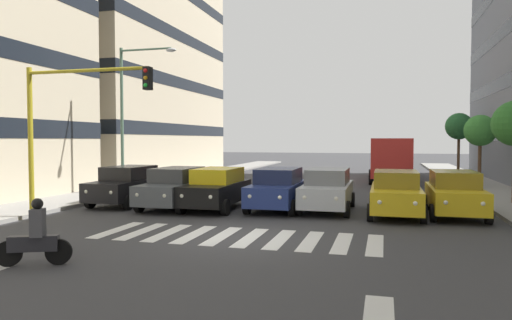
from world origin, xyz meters
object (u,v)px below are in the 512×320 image
(bus_behind_traffic, at_px, (391,154))
(street_lamp_right, at_px, (130,104))
(car_1, at_px, (396,193))
(street_tree_2, at_px, (480,131))
(car_2, at_px, (327,189))
(car_0, at_px, (455,193))
(car_4, at_px, (217,188))
(car_3, at_px, (278,189))
(car_5, at_px, (176,187))
(street_tree_3, at_px, (459,127))
(car_6, at_px, (128,185))
(traffic_light_gantry, at_px, (64,116))
(motorcycle_with_rider, at_px, (35,238))

(bus_behind_traffic, distance_m, street_lamp_right, 18.73)
(car_1, height_order, street_tree_2, street_tree_2)
(car_2, distance_m, street_tree_2, 14.09)
(car_0, xyz_separation_m, car_4, (9.35, 0.67, 0.00))
(car_1, distance_m, street_lamp_right, 14.17)
(car_4, bearing_deg, car_3, -167.47)
(car_2, bearing_deg, street_tree_2, -124.03)
(car_5, bearing_deg, car_3, -170.92)
(car_1, distance_m, car_2, 2.73)
(car_2, relative_size, car_3, 1.00)
(car_2, distance_m, street_tree_3, 20.77)
(car_3, xyz_separation_m, street_lamp_right, (8.52, -2.90, 3.88))
(car_0, xyz_separation_m, car_5, (11.16, 0.80, 0.00))
(car_6, bearing_deg, bus_behind_traffic, -125.74)
(street_tree_2, bearing_deg, street_lamp_right, 25.60)
(car_0, height_order, car_5, same)
(car_6, bearing_deg, street_lamp_right, -62.32)
(car_3, distance_m, street_lamp_right, 9.81)
(traffic_light_gantry, distance_m, street_tree_2, 23.28)
(car_1, distance_m, motorcycle_with_rider, 12.62)
(bus_behind_traffic, xyz_separation_m, street_tree_3, (-4.98, -3.43, 2.04))
(car_3, relative_size, motorcycle_with_rider, 2.78)
(car_5, height_order, street_lamp_right, street_lamp_right)
(street_tree_2, xyz_separation_m, street_tree_3, (0.11, -7.60, 0.46))
(car_0, bearing_deg, street_tree_2, -104.23)
(street_lamp_right, xyz_separation_m, street_tree_2, (-18.31, -8.77, -1.33))
(car_1, distance_m, bus_behind_traffic, 16.26)
(car_3, height_order, street_lamp_right, street_lamp_right)
(car_3, height_order, street_tree_3, street_tree_3)
(car_0, height_order, car_2, same)
(car_1, bearing_deg, bus_behind_traffic, -90.00)
(bus_behind_traffic, height_order, street_tree_2, street_tree_2)
(car_2, xyz_separation_m, car_3, (2.03, 0.20, 0.00))
(bus_behind_traffic, bearing_deg, car_2, 80.33)
(car_5, distance_m, street_tree_2, 18.92)
(car_0, bearing_deg, traffic_light_gantry, 20.26)
(car_2, height_order, traffic_light_gantry, traffic_light_gantry)
(car_3, relative_size, street_tree_3, 0.93)
(car_6, bearing_deg, car_5, 170.03)
(traffic_light_gantry, bearing_deg, street_tree_2, -134.76)
(car_5, height_order, bus_behind_traffic, bus_behind_traffic)
(car_4, xyz_separation_m, motorcycle_with_rider, (1.01, 9.40, -0.24))
(car_6, xyz_separation_m, bus_behind_traffic, (-11.58, -16.08, 0.97))
(car_3, height_order, traffic_light_gantry, traffic_light_gantry)
(car_5, relative_size, street_tree_2, 1.04)
(car_4, relative_size, bus_behind_traffic, 0.42)
(car_1, xyz_separation_m, car_5, (9.00, 0.30, 0.00))
(car_0, bearing_deg, bus_behind_traffic, -82.20)
(street_tree_3, bearing_deg, car_1, 75.79)
(car_2, bearing_deg, car_1, 167.68)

